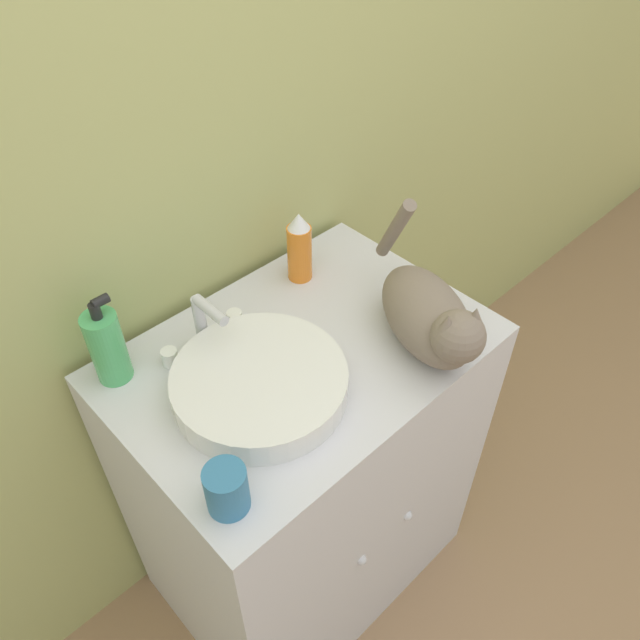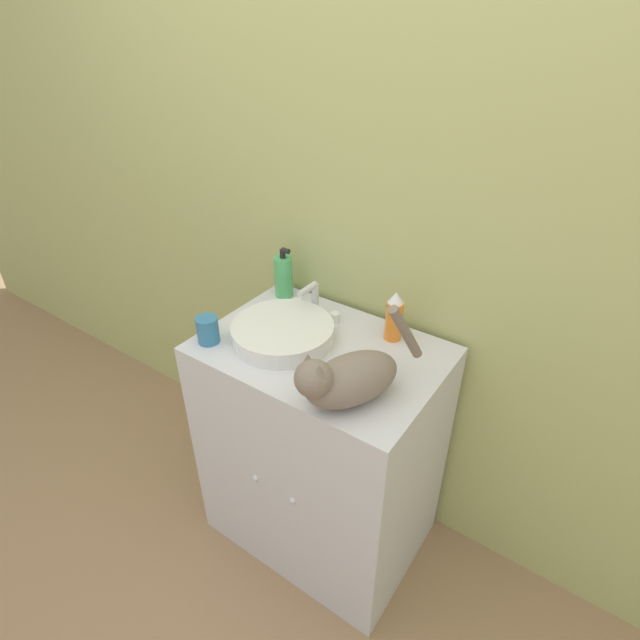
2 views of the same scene
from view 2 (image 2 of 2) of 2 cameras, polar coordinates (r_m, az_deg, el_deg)
ground_plane at (r=2.07m, az=-4.54°, el=-27.07°), size 8.00×8.00×0.00m
wall_back at (r=1.61m, az=6.51°, el=12.94°), size 6.00×0.05×2.50m
vanity_cabinet at (r=1.84m, az=0.11°, el=-14.37°), size 0.75×0.54×0.88m
sink_basin at (r=1.58m, az=-4.27°, el=-1.37°), size 0.33×0.33×0.05m
faucet at (r=1.68m, az=-0.74°, el=2.11°), size 0.19×0.10×0.13m
cat at (r=1.32m, az=3.15°, el=-6.59°), size 0.25×0.39×0.26m
soap_bottle at (r=1.80m, az=-4.18°, el=5.03°), size 0.07×0.07×0.19m
spray_bottle at (r=1.57m, az=8.48°, el=0.39°), size 0.05×0.05×0.17m
cup at (r=1.60m, az=-12.71°, el=-1.11°), size 0.07×0.07×0.09m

